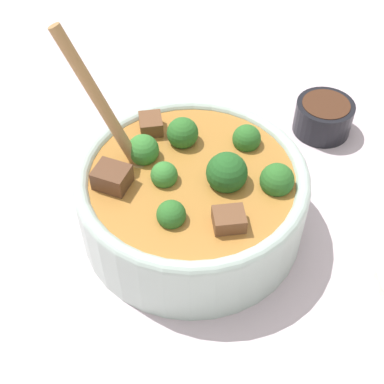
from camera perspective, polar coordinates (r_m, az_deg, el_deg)
The scene contains 3 objects.
ground_plane at distance 0.60m, azimuth -0.00°, elevation -3.44°, with size 4.00×4.00×0.00m, color silver.
stew_bowl at distance 0.57m, azimuth -0.00°, elevation -0.22°, with size 0.24×0.24×0.23m.
condiment_bowl at distance 0.72m, azimuth 13.86°, elevation 7.92°, with size 0.07×0.07×0.04m.
Camera 1 is at (0.32, -0.20, 0.47)m, focal length 50.00 mm.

